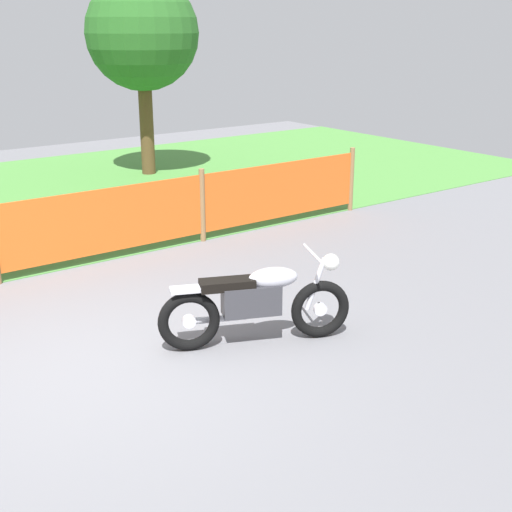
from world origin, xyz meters
The scene contains 3 objects.
ground centered at (0.00, 0.00, -0.01)m, with size 24.00×24.00×0.02m, color slate.
tree_near_left centered at (4.50, 7.33, 2.77)m, with size 2.23×2.23×3.91m.
motorcycle_lead centered at (1.54, -0.45, 0.43)m, with size 1.78×0.91×0.90m.
Camera 1 is at (-2.10, -5.37, 2.96)m, focal length 48.32 mm.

